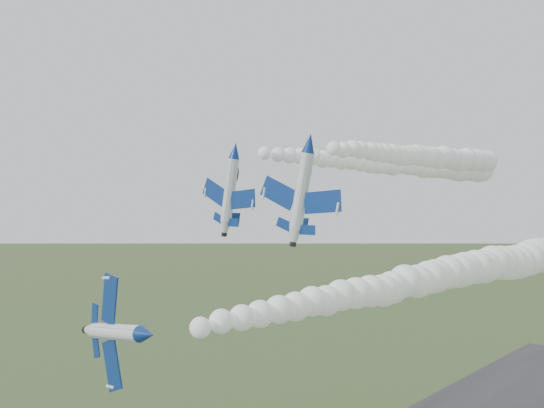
{
  "coord_description": "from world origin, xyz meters",
  "views": [
    {
      "loc": [
        43.96,
        -34.31,
        37.58
      ],
      "look_at": [
        0.92,
        18.92,
        39.47
      ],
      "focal_mm": 40.0,
      "sensor_mm": 36.0,
      "label": 1
    }
  ],
  "objects": [
    {
      "name": "jet_pair_right",
      "position": [
        3.74,
        22.18,
        46.53
      ],
      "size": [
        10.91,
        13.3,
        3.73
      ],
      "rotation": [
        0.0,
        0.19,
        0.05
      ],
      "color": "silver"
    },
    {
      "name": "jet_pair_left",
      "position": [
        -8.74,
        23.15,
        46.67
      ],
      "size": [
        10.26,
        12.42,
        3.48
      ],
      "rotation": [
        0.0,
        0.19,
        -0.11
      ],
      "color": "silver"
    },
    {
      "name": "smoke_trail_jet_lead",
      "position": [
        13.32,
        31.25,
        30.75
      ],
      "size": [
        14.89,
        66.69,
        5.14
      ],
      "primitive_type": null,
      "rotation": [
        0.0,
        0.0,
        -0.15
      ],
      "color": "white"
    },
    {
      "name": "smoke_trail_jet_pair_right",
      "position": [
        1.58,
        59.68,
        48.1
      ],
      "size": [
        8.3,
        68.06,
        4.59
      ],
      "primitive_type": null,
      "rotation": [
        0.0,
        0.0,
        0.05
      ],
      "color": "white"
    },
    {
      "name": "smoke_trail_jet_pair_left",
      "position": [
        -5.01,
        61.19,
        47.31
      ],
      "size": [
        12.51,
        70.08,
        4.59
      ],
      "primitive_type": null,
      "rotation": [
        0.0,
        0.0,
        -0.11
      ],
      "color": "white"
    },
    {
      "name": "jet_lead",
      "position": [
        7.12,
        -4.12,
        28.84
      ],
      "size": [
        4.34,
        11.57,
        9.52
      ],
      "rotation": [
        0.0,
        1.47,
        -0.15
      ],
      "color": "silver"
    }
  ]
}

